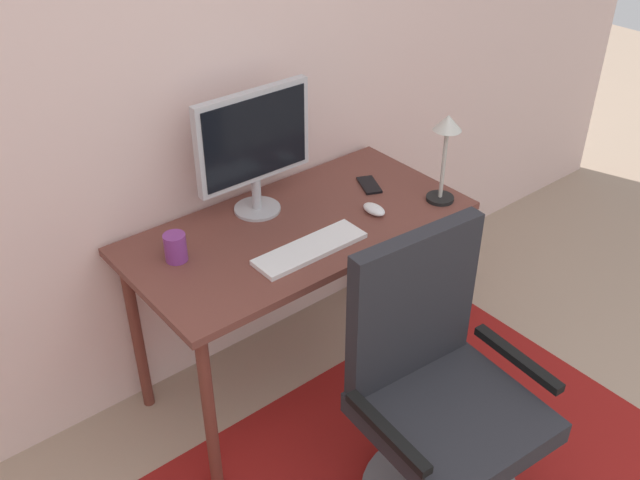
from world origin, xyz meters
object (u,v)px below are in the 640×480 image
at_px(coffee_cup, 175,247).
at_px(desk_lamp, 446,141).
at_px(monitor, 254,142).
at_px(cell_phone, 369,185).
at_px(desk, 299,243).
at_px(keyboard, 310,249).
at_px(computer_mouse, 374,209).
at_px(office_chair, 438,412).

xyz_separation_m(coffee_cup, desk_lamp, (1.02, -0.29, 0.21)).
distance_m(monitor, desk_lamp, 0.72).
height_order(monitor, cell_phone, monitor).
bearing_deg(monitor, cell_phone, -15.80).
height_order(coffee_cup, cell_phone, coffee_cup).
height_order(desk, keyboard, keyboard).
relative_size(desk, computer_mouse, 12.57).
distance_m(computer_mouse, coffee_cup, 0.77).
distance_m(cell_phone, office_chair, 0.99).
height_order(keyboard, cell_phone, keyboard).
xyz_separation_m(monitor, desk_lamp, (0.61, -0.39, -0.03)).
relative_size(computer_mouse, office_chair, 0.10).
xyz_separation_m(monitor, computer_mouse, (0.33, -0.30, -0.27)).
height_order(computer_mouse, cell_phone, computer_mouse).
xyz_separation_m(desk, cell_phone, (0.41, 0.05, 0.09)).
height_order(desk, coffee_cup, coffee_cup).
bearing_deg(computer_mouse, keyboard, -172.45).
bearing_deg(desk_lamp, computer_mouse, 161.58).
bearing_deg(keyboard, cell_phone, 24.15).
distance_m(keyboard, cell_phone, 0.53).
bearing_deg(monitor, coffee_cup, -166.77).
xyz_separation_m(desk, office_chair, (-0.01, -0.77, -0.27)).
bearing_deg(coffee_cup, monitor, 13.23).
relative_size(coffee_cup, cell_phone, 0.73).
xyz_separation_m(computer_mouse, coffee_cup, (-0.74, 0.20, 0.03)).
xyz_separation_m(desk, monitor, (-0.06, 0.18, 0.37)).
bearing_deg(keyboard, computer_mouse, 7.55).
relative_size(monitor, keyboard, 1.13).
distance_m(desk, coffee_cup, 0.50).
bearing_deg(desk_lamp, office_chair, -135.21).
relative_size(monitor, office_chair, 0.48).
relative_size(desk, desk_lamp, 3.61).
height_order(keyboard, computer_mouse, computer_mouse).
xyz_separation_m(keyboard, cell_phone, (0.48, 0.22, -0.00)).
bearing_deg(desk, monitor, 108.09).
distance_m(computer_mouse, desk_lamp, 0.37).
xyz_separation_m(computer_mouse, office_chair, (-0.29, -0.65, -0.37)).
relative_size(monitor, desk_lamp, 1.35).
height_order(desk, monitor, monitor).
distance_m(monitor, coffee_cup, 0.48).
relative_size(keyboard, coffee_cup, 4.19).
bearing_deg(office_chair, desk, 93.63).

